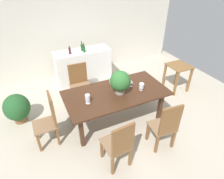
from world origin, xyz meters
name	(u,v)px	position (x,y,z in m)	size (l,w,h in m)	color
ground_plane	(116,120)	(0.00, 0.00, 0.00)	(7.04, 7.04, 0.00)	#BCB29E
back_wall	(77,30)	(0.00, 2.60, 1.30)	(6.40, 0.10, 2.60)	beige
dining_table	(116,95)	(0.00, 0.01, 0.66)	(2.07, 1.05, 0.74)	#422616
chair_head_end	(49,118)	(-1.35, 0.01, 0.56)	(0.42, 0.41, 1.04)	brown
chair_near_right	(166,125)	(0.46, -1.03, 0.55)	(0.46, 0.44, 1.02)	brown
chair_near_left	(119,144)	(-0.46, -1.04, 0.54)	(0.45, 0.48, 0.99)	brown
chair_far_left	(80,82)	(-0.46, 1.05, 0.53)	(0.49, 0.47, 0.96)	brown
flower_centerpiece	(120,82)	(0.06, -0.04, 1.00)	(0.41, 0.41, 0.47)	gray
crystal_vase_left	(112,80)	(0.04, 0.31, 0.85)	(0.10, 0.10, 0.18)	silver
crystal_vase_center_near	(88,98)	(-0.63, -0.09, 0.85)	(0.09, 0.09, 0.18)	silver
crystal_vase_right	(141,86)	(0.50, -0.14, 0.84)	(0.10, 0.10, 0.16)	silver
wine_glass	(131,82)	(0.38, 0.06, 0.85)	(0.07, 0.07, 0.16)	silver
kitchen_counter	(83,67)	(-0.12, 1.83, 0.49)	(1.49, 0.52, 0.98)	white
wine_bottle_dark	(82,47)	(-0.11, 1.82, 1.07)	(0.06, 0.06, 0.25)	#194C1E
wine_bottle_tall	(70,51)	(-0.45, 1.74, 1.06)	(0.06, 0.06, 0.22)	#511E28
wine_bottle_clear	(84,49)	(-0.09, 1.69, 1.07)	(0.06, 0.06, 0.25)	#194C1E
side_table	(178,72)	(2.02, 0.43, 0.53)	(0.54, 0.55, 0.72)	brown
potted_plant_floor	(17,108)	(-1.90, 0.86, 0.36)	(0.54, 0.54, 0.67)	brown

